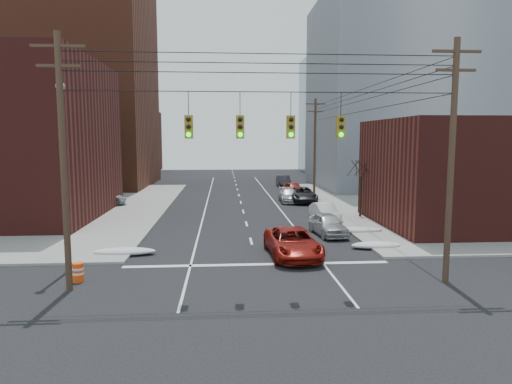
{
  "coord_description": "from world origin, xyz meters",
  "views": [
    {
      "loc": [
        -1.71,
        -16.84,
        6.62
      ],
      "look_at": [
        0.44,
        13.73,
        3.0
      ],
      "focal_mm": 32.0,
      "sensor_mm": 36.0,
      "label": 1
    }
  ],
  "objects": [
    {
      "name": "lot_car_c",
      "position": [
        -17.83,
        19.01,
        0.8
      ],
      "size": [
        4.75,
        2.76,
        1.29
      ],
      "primitive_type": "imported",
      "rotation": [
        0.0,
        0.0,
        1.35
      ],
      "color": "black",
      "rests_on": "sidewalk_nw"
    },
    {
      "name": "parked_car_e",
      "position": [
        6.4,
        35.69,
        0.76
      ],
      "size": [
        2.37,
        4.65,
        1.52
      ],
      "primitive_type": "imported",
      "rotation": [
        0.0,
        0.0,
        0.14
      ],
      "color": "maroon",
      "rests_on": "ground"
    },
    {
      "name": "building_glass",
      "position": [
        24.0,
        70.0,
        11.0
      ],
      "size": [
        20.0,
        18.0,
        22.0
      ],
      "primitive_type": "cube",
      "color": "gray",
      "rests_on": "ground"
    },
    {
      "name": "snow_ne",
      "position": [
        7.4,
        9.5,
        0.21
      ],
      "size": [
        3.0,
        1.08,
        0.42
      ],
      "primitive_type": "ellipsoid",
      "color": "silver",
      "rests_on": "ground"
    },
    {
      "name": "building_storefront",
      "position": [
        18.0,
        16.0,
        4.0
      ],
      "size": [
        16.0,
        12.0,
        8.0
      ],
      "primitive_type": "cube",
      "color": "#4F1B17",
      "rests_on": "ground"
    },
    {
      "name": "traffic_signals",
      "position": [
        0.1,
        2.97,
        7.17
      ],
      "size": [
        17.0,
        0.42,
        2.02
      ],
      "color": "black",
      "rests_on": "ground"
    },
    {
      "name": "bare_tree",
      "position": [
        9.59,
        20.0,
        2.32
      ],
      "size": [
        2.09,
        2.2,
        4.93
      ],
      "color": "black",
      "rests_on": "ground"
    },
    {
      "name": "building_brick_far",
      "position": [
        -26.0,
        74.0,
        6.0
      ],
      "size": [
        22.0,
        18.0,
        12.0
      ],
      "primitive_type": "cube",
      "color": "#4F1B17",
      "rests_on": "ground"
    },
    {
      "name": "ground",
      "position": [
        0.0,
        0.0,
        0.0
      ],
      "size": [
        160.0,
        160.0,
        0.0
      ],
      "primitive_type": "plane",
      "color": "black",
      "rests_on": "ground"
    },
    {
      "name": "snow_nw",
      "position": [
        -7.4,
        9.0,
        0.21
      ],
      "size": [
        3.5,
        1.08,
        0.42
      ],
      "primitive_type": "ellipsoid",
      "color": "silver",
      "rests_on": "ground"
    },
    {
      "name": "parked_car_f",
      "position": [
        6.4,
        44.94,
        0.78
      ],
      "size": [
        1.7,
        4.73,
        1.55
      ],
      "primitive_type": "imported",
      "rotation": [
        0.0,
        0.0,
        -0.01
      ],
      "color": "black",
      "rests_on": "ground"
    },
    {
      "name": "snow_east_far",
      "position": [
        7.4,
        14.0,
        0.21
      ],
      "size": [
        4.0,
        1.08,
        0.42
      ],
      "primitive_type": "ellipsoid",
      "color": "silver",
      "rests_on": "ground"
    },
    {
      "name": "building_office",
      "position": [
        22.0,
        44.0,
        12.5
      ],
      "size": [
        22.0,
        20.0,
        25.0
      ],
      "primitive_type": "cube",
      "color": "gray",
      "rests_on": "ground"
    },
    {
      "name": "utility_pole_far",
      "position": [
        8.5,
        34.0,
        5.78
      ],
      "size": [
        2.2,
        0.28,
        11.0
      ],
      "color": "#473323",
      "rests_on": "ground"
    },
    {
      "name": "parked_car_c",
      "position": [
        6.4,
        29.66,
        0.79
      ],
      "size": [
        2.75,
        5.72,
        1.57
      ],
      "primitive_type": "imported",
      "rotation": [
        0.0,
        0.0,
        -0.03
      ],
      "color": "black",
      "rests_on": "ground"
    },
    {
      "name": "sidewalk_ne",
      "position": [
        27.0,
        27.0,
        0.07
      ],
      "size": [
        40.0,
        40.0,
        0.15
      ],
      "primitive_type": "cube",
      "color": "gray",
      "rests_on": "ground"
    },
    {
      "name": "parked_car_d",
      "position": [
        5.02,
        29.84,
        0.69
      ],
      "size": [
        2.02,
        4.78,
        1.38
      ],
      "primitive_type": "imported",
      "rotation": [
        0.0,
        0.0,
        -0.02
      ],
      "color": "#9F9EA3",
      "rests_on": "ground"
    },
    {
      "name": "lot_car_a",
      "position": [
        -15.58,
        23.59,
        0.82
      ],
      "size": [
        4.26,
        2.03,
        1.35
      ],
      "primitive_type": "imported",
      "rotation": [
        0.0,
        0.0,
        1.72
      ],
      "color": "silver",
      "rests_on": "sidewalk_nw"
    },
    {
      "name": "red_pickup",
      "position": [
        2.1,
        8.0,
        0.79
      ],
      "size": [
        2.93,
        5.85,
        1.59
      ],
      "primitive_type": "imported",
      "rotation": [
        0.0,
        0.0,
        0.05
      ],
      "color": "maroon",
      "rests_on": "ground"
    },
    {
      "name": "street_light",
      "position": [
        -9.5,
        6.0,
        5.54
      ],
      "size": [
        0.44,
        0.44,
        9.32
      ],
      "color": "gray",
      "rests_on": "ground"
    },
    {
      "name": "parked_car_a",
      "position": [
        5.38,
        13.51,
        0.76
      ],
      "size": [
        2.27,
        4.61,
        1.51
      ],
      "primitive_type": "imported",
      "rotation": [
        0.0,
        0.0,
        0.11
      ],
      "color": "#B1B2B6",
      "rests_on": "ground"
    },
    {
      "name": "utility_pole_right",
      "position": [
        8.5,
        3.0,
        5.78
      ],
      "size": [
        2.2,
        0.28,
        11.0
      ],
      "color": "#473323",
      "rests_on": "ground"
    },
    {
      "name": "lot_car_d",
      "position": [
        -19.76,
        24.95,
        0.89
      ],
      "size": [
        4.7,
        3.0,
        1.49
      ],
      "primitive_type": "imported",
      "rotation": [
        0.0,
        0.0,
        1.26
      ],
      "color": "#B6B7BB",
      "rests_on": "sidewalk_nw"
    },
    {
      "name": "construction_barrel",
      "position": [
        -8.5,
        4.21,
        0.46
      ],
      "size": [
        0.54,
        0.54,
        0.89
      ],
      "rotation": [
        0.0,
        0.0,
        0.06
      ],
      "color": "#FF490D",
      "rests_on": "ground"
    },
    {
      "name": "utility_pole_left",
      "position": [
        -8.5,
        3.0,
        5.78
      ],
      "size": [
        2.2,
        0.28,
        11.0
      ],
      "color": "#473323",
      "rests_on": "ground"
    },
    {
      "name": "building_brick_tall",
      "position": [
        -24.0,
        48.0,
        15.0
      ],
      "size": [
        24.0,
        20.0,
        30.0
      ],
      "primitive_type": "cube",
      "color": "brown",
      "rests_on": "ground"
    },
    {
      "name": "lot_car_b",
      "position": [
        -13.93,
        27.81,
        0.9
      ],
      "size": [
        5.89,
        3.92,
        1.5
      ],
      "primitive_type": "imported",
      "rotation": [
        0.0,
        0.0,
        1.86
      ],
      "color": "silver",
      "rests_on": "sidewalk_nw"
    },
    {
      "name": "parked_car_b",
      "position": [
        6.4,
        19.09,
        0.69
      ],
      "size": [
        1.88,
        4.32,
        1.38
      ],
      "primitive_type": "imported",
      "rotation": [
        0.0,
        0.0,
        0.1
      ],
      "color": "silver",
      "rests_on": "ground"
    }
  ]
}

